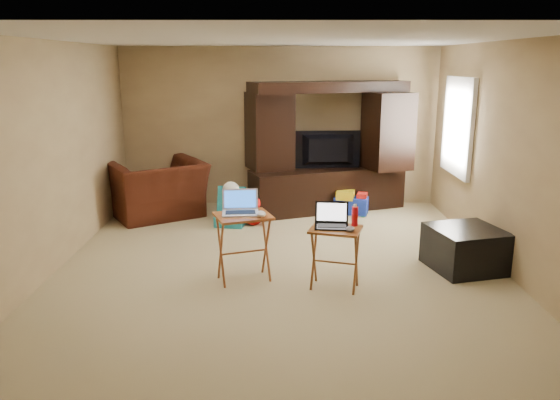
{
  "coord_description": "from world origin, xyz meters",
  "views": [
    {
      "loc": [
        -0.02,
        -5.98,
        2.28
      ],
      "look_at": [
        0.0,
        -0.2,
        0.8
      ],
      "focal_mm": 35.0,
      "sensor_mm": 36.0,
      "label": 1
    }
  ],
  "objects_px": {
    "entertainment_center": "(328,147)",
    "tray_table_left": "(244,248)",
    "plush_toy": "(253,210)",
    "laptop_left": "(240,203)",
    "water_bottle": "(355,216)",
    "tray_table_right": "(335,258)",
    "ottoman": "(465,249)",
    "push_toy": "(351,202)",
    "television": "(328,150)",
    "recliner": "(157,189)",
    "child_rocker": "(231,207)",
    "mouse_left": "(261,214)",
    "mouse_right": "(350,229)",
    "laptop_right": "(332,216)"
  },
  "relations": [
    {
      "from": "child_rocker",
      "to": "mouse_left",
      "type": "relative_size",
      "value": 3.64
    },
    {
      "from": "television",
      "to": "tray_table_right",
      "type": "height_order",
      "value": "television"
    },
    {
      "from": "ottoman",
      "to": "tray_table_left",
      "type": "xyz_separation_m",
      "value": [
        -2.46,
        -0.32,
        0.13
      ]
    },
    {
      "from": "push_toy",
      "to": "water_bottle",
      "type": "height_order",
      "value": "water_bottle"
    },
    {
      "from": "ottoman",
      "to": "tray_table_left",
      "type": "height_order",
      "value": "tray_table_left"
    },
    {
      "from": "tray_table_right",
      "to": "water_bottle",
      "type": "height_order",
      "value": "water_bottle"
    },
    {
      "from": "television",
      "to": "mouse_right",
      "type": "relative_size",
      "value": 7.66
    },
    {
      "from": "entertainment_center",
      "to": "tray_table_left",
      "type": "xyz_separation_m",
      "value": [
        -1.13,
        -2.85,
        -0.63
      ]
    },
    {
      "from": "entertainment_center",
      "to": "television",
      "type": "xyz_separation_m",
      "value": [
        0.0,
        -0.04,
        -0.04
      ]
    },
    {
      "from": "child_rocker",
      "to": "laptop_right",
      "type": "height_order",
      "value": "laptop_right"
    },
    {
      "from": "television",
      "to": "recliner",
      "type": "relative_size",
      "value": 0.78
    },
    {
      "from": "recliner",
      "to": "child_rocker",
      "type": "bearing_deg",
      "value": 126.82
    },
    {
      "from": "television",
      "to": "tray_table_left",
      "type": "distance_m",
      "value": 3.09
    },
    {
      "from": "mouse_right",
      "to": "laptop_left",
      "type": "bearing_deg",
      "value": 161.65
    },
    {
      "from": "child_rocker",
      "to": "ottoman",
      "type": "relative_size",
      "value": 0.73
    },
    {
      "from": "television",
      "to": "mouse_left",
      "type": "relative_size",
      "value": 6.84
    },
    {
      "from": "laptop_left",
      "to": "water_bottle",
      "type": "bearing_deg",
      "value": -12.47
    },
    {
      "from": "entertainment_center",
      "to": "tray_table_right",
      "type": "relative_size",
      "value": 3.74
    },
    {
      "from": "entertainment_center",
      "to": "mouse_right",
      "type": "relative_size",
      "value": 18.43
    },
    {
      "from": "recliner",
      "to": "mouse_right",
      "type": "bearing_deg",
      "value": 100.13
    },
    {
      "from": "mouse_right",
      "to": "mouse_left",
      "type": "bearing_deg",
      "value": 163.24
    },
    {
      "from": "entertainment_center",
      "to": "laptop_left",
      "type": "distance_m",
      "value": 3.06
    },
    {
      "from": "child_rocker",
      "to": "tray_table_left",
      "type": "xyz_separation_m",
      "value": [
        0.31,
        -2.03,
        0.09
      ]
    },
    {
      "from": "recliner",
      "to": "tray_table_right",
      "type": "xyz_separation_m",
      "value": [
        2.38,
        -2.69,
        -0.09
      ]
    },
    {
      "from": "child_rocker",
      "to": "laptop_left",
      "type": "relative_size",
      "value": 1.41
    },
    {
      "from": "push_toy",
      "to": "child_rocker",
      "type": "bearing_deg",
      "value": -147.92
    },
    {
      "from": "laptop_left",
      "to": "mouse_left",
      "type": "xyz_separation_m",
      "value": [
        0.22,
        -0.1,
        -0.09
      ]
    },
    {
      "from": "water_bottle",
      "to": "tray_table_right",
      "type": "bearing_deg",
      "value": -158.2
    },
    {
      "from": "mouse_right",
      "to": "entertainment_center",
      "type": "bearing_deg",
      "value": 88.92
    },
    {
      "from": "plush_toy",
      "to": "laptop_left",
      "type": "bearing_deg",
      "value": -91.18
    },
    {
      "from": "tray_table_right",
      "to": "water_bottle",
      "type": "xyz_separation_m",
      "value": [
        0.2,
        0.08,
        0.42
      ]
    },
    {
      "from": "recliner",
      "to": "television",
      "type": "bearing_deg",
      "value": 155.78
    },
    {
      "from": "water_bottle",
      "to": "mouse_right",
      "type": "bearing_deg",
      "value": -109.29
    },
    {
      "from": "plush_toy",
      "to": "push_toy",
      "type": "xyz_separation_m",
      "value": [
        1.46,
        0.54,
        -0.02
      ]
    },
    {
      "from": "ottoman",
      "to": "tray_table_right",
      "type": "distance_m",
      "value": 1.61
    },
    {
      "from": "entertainment_center",
      "to": "plush_toy",
      "type": "height_order",
      "value": "entertainment_center"
    },
    {
      "from": "tray_table_right",
      "to": "water_bottle",
      "type": "distance_m",
      "value": 0.47
    },
    {
      "from": "laptop_left",
      "to": "laptop_right",
      "type": "relative_size",
      "value": 1.12
    },
    {
      "from": "television",
      "to": "ottoman",
      "type": "xyz_separation_m",
      "value": [
        1.33,
        -2.49,
        -0.71
      ]
    },
    {
      "from": "plush_toy",
      "to": "tray_table_left",
      "type": "xyz_separation_m",
      "value": [
        -0.01,
        -2.02,
        0.15
      ]
    },
    {
      "from": "entertainment_center",
      "to": "tray_table_left",
      "type": "bearing_deg",
      "value": -131.61
    },
    {
      "from": "tray_table_right",
      "to": "ottoman",
      "type": "bearing_deg",
      "value": 36.26
    },
    {
      "from": "television",
      "to": "push_toy",
      "type": "height_order",
      "value": "television"
    },
    {
      "from": "plush_toy",
      "to": "water_bottle",
      "type": "height_order",
      "value": "water_bottle"
    },
    {
      "from": "recliner",
      "to": "laptop_left",
      "type": "distance_m",
      "value": 2.85
    },
    {
      "from": "entertainment_center",
      "to": "tray_table_left",
      "type": "relative_size",
      "value": 3.34
    },
    {
      "from": "plush_toy",
      "to": "tray_table_right",
      "type": "height_order",
      "value": "tray_table_right"
    },
    {
      "from": "recliner",
      "to": "plush_toy",
      "type": "bearing_deg",
      "value": 131.19
    },
    {
      "from": "television",
      "to": "recliner",
      "type": "height_order",
      "value": "television"
    },
    {
      "from": "plush_toy",
      "to": "push_toy",
      "type": "distance_m",
      "value": 1.56
    }
  ]
}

